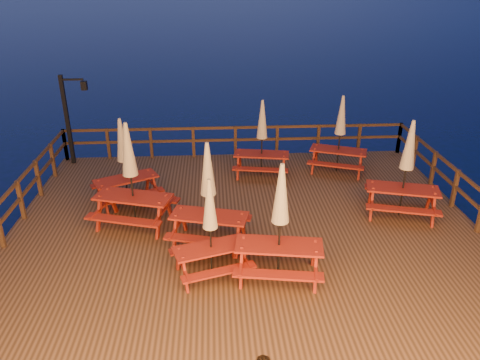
{
  "coord_description": "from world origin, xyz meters",
  "views": [
    {
      "loc": [
        -0.75,
        -10.54,
        6.53
      ],
      "look_at": [
        -0.09,
        0.6,
        1.41
      ],
      "focal_mm": 35.0,
      "sensor_mm": 36.0,
      "label": 1
    }
  ],
  "objects_px": {
    "lamp_post": "(71,112)",
    "picnic_table_1": "(340,133)",
    "picnic_table_2": "(210,227)",
    "picnic_table_0": "(124,160)"
  },
  "relations": [
    {
      "from": "picnic_table_0",
      "to": "lamp_post",
      "type": "bearing_deg",
      "value": 98.58
    },
    {
      "from": "picnic_table_1",
      "to": "picnic_table_0",
      "type": "bearing_deg",
      "value": -143.66
    },
    {
      "from": "picnic_table_1",
      "to": "picnic_table_2",
      "type": "xyz_separation_m",
      "value": [
        -4.11,
        -5.38,
        -0.12
      ]
    },
    {
      "from": "picnic_table_1",
      "to": "picnic_table_2",
      "type": "height_order",
      "value": "picnic_table_1"
    },
    {
      "from": "lamp_post",
      "to": "picnic_table_0",
      "type": "relative_size",
      "value": 1.22
    },
    {
      "from": "lamp_post",
      "to": "picnic_table_1",
      "type": "distance_m",
      "value": 8.74
    },
    {
      "from": "picnic_table_1",
      "to": "picnic_table_2",
      "type": "bearing_deg",
      "value": -106.57
    },
    {
      "from": "picnic_table_0",
      "to": "picnic_table_2",
      "type": "height_order",
      "value": "picnic_table_0"
    },
    {
      "from": "picnic_table_0",
      "to": "picnic_table_1",
      "type": "relative_size",
      "value": 0.98
    },
    {
      "from": "lamp_post",
      "to": "picnic_table_1",
      "type": "relative_size",
      "value": 1.19
    }
  ]
}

